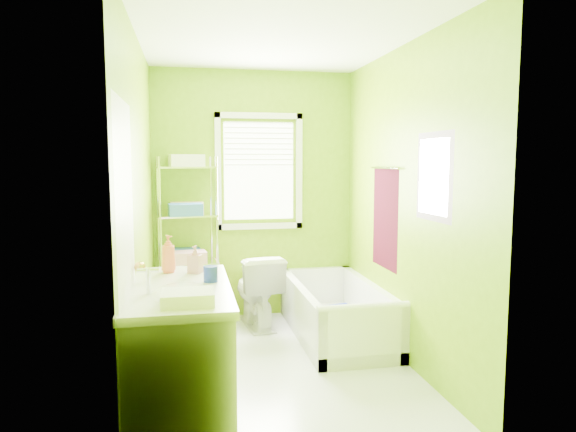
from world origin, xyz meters
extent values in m
plane|color=silver|center=(0.00, 0.00, 0.00)|extent=(2.90, 2.90, 0.00)
cube|color=#699407|center=(0.00, 1.45, 1.30)|extent=(2.10, 0.04, 2.60)
cube|color=#699407|center=(0.00, -1.45, 1.30)|extent=(2.10, 0.04, 2.60)
cube|color=#699407|center=(-1.05, 0.00, 1.30)|extent=(0.04, 2.90, 2.60)
cube|color=#699407|center=(1.05, 0.00, 1.30)|extent=(0.04, 2.90, 2.60)
cube|color=white|center=(0.00, 0.00, 2.60)|extent=(2.10, 2.90, 0.04)
cube|color=white|center=(0.05, 1.44, 1.55)|extent=(0.74, 0.01, 1.01)
cube|color=white|center=(0.05, 1.42, 0.97)|extent=(0.92, 0.05, 0.06)
cube|color=white|center=(0.05, 1.42, 2.13)|extent=(0.92, 0.05, 0.06)
cube|color=white|center=(-0.38, 1.42, 1.55)|extent=(0.06, 0.05, 1.22)
cube|color=white|center=(0.48, 1.42, 1.55)|extent=(0.06, 0.05, 1.22)
cube|color=white|center=(0.05, 1.42, 1.84)|extent=(0.72, 0.02, 0.50)
cube|color=white|center=(-1.04, -1.00, 1.00)|extent=(0.02, 0.80, 2.00)
sphere|color=gold|center=(-1.00, -0.67, 1.00)|extent=(0.07, 0.07, 0.07)
cube|color=#3B0614|center=(1.04, 0.35, 1.15)|extent=(0.02, 0.58, 0.90)
cylinder|color=silver|center=(1.02, 0.35, 1.60)|extent=(0.02, 0.62, 0.02)
cube|color=#CC5972|center=(1.04, -0.55, 1.55)|extent=(0.02, 0.54, 0.64)
cube|color=white|center=(1.03, -0.55, 1.55)|extent=(0.01, 0.44, 0.54)
cube|color=white|center=(0.67, 0.63, 0.05)|extent=(0.77, 1.64, 0.11)
cube|color=white|center=(0.32, 0.63, 0.25)|extent=(0.08, 1.64, 0.49)
cube|color=white|center=(1.01, 0.63, 0.25)|extent=(0.08, 1.64, 0.49)
cube|color=white|center=(0.67, -0.15, 0.25)|extent=(0.77, 0.08, 0.49)
cube|color=white|center=(0.67, 1.41, 0.25)|extent=(0.77, 0.08, 0.49)
cylinder|color=white|center=(0.67, -0.15, 0.49)|extent=(0.77, 0.08, 0.08)
cylinder|color=#1627CF|center=(0.67, 0.40, 0.14)|extent=(0.31, 0.31, 0.05)
cylinder|color=yellow|center=(0.67, 0.40, 0.19)|extent=(0.29, 0.29, 0.05)
cube|color=#1627CF|center=(0.64, 0.51, 0.24)|extent=(0.22, 0.08, 0.20)
imported|color=white|center=(-0.03, 1.05, 0.37)|extent=(0.50, 0.77, 0.75)
cube|color=silver|center=(-0.76, -0.81, 0.43)|extent=(0.59, 1.17, 0.85)
cube|color=silver|center=(-0.76, -0.81, 0.88)|extent=(0.62, 1.20, 0.05)
ellipsoid|color=white|center=(-0.74, -0.97, 0.87)|extent=(0.40, 0.53, 0.14)
cylinder|color=silver|center=(-0.93, -0.97, 0.97)|extent=(0.03, 0.03, 0.16)
cylinder|color=silver|center=(-0.93, -0.97, 1.04)|extent=(0.12, 0.02, 0.02)
imported|color=#F06A46|center=(-0.83, -0.40, 1.03)|extent=(0.14, 0.14, 0.26)
imported|color=#CB838E|center=(-0.65, -0.45, 1.00)|extent=(0.11, 0.12, 0.19)
cylinder|color=#172A96|center=(-0.56, -0.74, 0.95)|extent=(0.09, 0.09, 0.10)
cube|color=white|center=(-0.71, -1.22, 0.94)|extent=(0.28, 0.22, 0.07)
cylinder|color=silver|center=(-0.96, 1.06, 0.85)|extent=(0.02, 0.02, 1.70)
cylinder|color=silver|center=(-1.00, 1.39, 0.85)|extent=(0.02, 0.02, 1.70)
cylinder|color=silver|center=(-0.41, 1.12, 0.85)|extent=(0.02, 0.02, 1.70)
cylinder|color=silver|center=(-0.45, 1.45, 0.85)|extent=(0.02, 0.02, 1.70)
cube|color=silver|center=(-0.71, 1.25, 0.16)|extent=(0.60, 0.42, 0.02)
cube|color=silver|center=(-0.71, 1.25, 0.64)|extent=(0.60, 0.42, 0.02)
cube|color=silver|center=(-0.71, 1.25, 1.12)|extent=(0.60, 0.42, 0.02)
cube|color=silver|center=(-0.71, 1.25, 1.60)|extent=(0.60, 0.42, 0.02)
cube|color=white|center=(-0.69, 1.15, 1.67)|extent=(0.34, 0.25, 0.12)
cube|color=white|center=(-0.72, 1.38, 1.67)|extent=(0.34, 0.25, 0.12)
cube|color=#3266B7|center=(-0.72, 1.14, 1.19)|extent=(0.34, 0.25, 0.12)
cube|color=beige|center=(-0.71, 1.38, 1.19)|extent=(0.34, 0.25, 0.12)
cube|color=pink|center=(-0.69, 1.17, 0.71)|extent=(0.34, 0.25, 0.12)
cube|color=#3266B7|center=(-0.74, 1.39, 0.71)|extent=(0.34, 0.25, 0.12)
cube|color=pink|center=(-0.42, 1.29, 0.38)|extent=(0.06, 0.30, 0.53)
camera|label=1|loc=(-0.70, -3.95, 1.66)|focal=32.00mm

